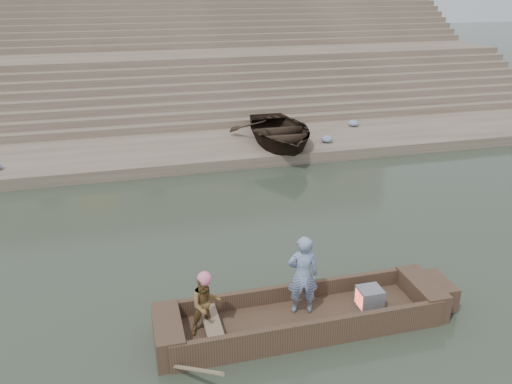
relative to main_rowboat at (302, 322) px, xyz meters
name	(u,v)px	position (x,y,z in m)	size (l,w,h in m)	color
ground	(291,253)	(0.70, 2.80, -0.11)	(120.00, 120.00, 0.00)	#2A3326
lower_landing	(225,148)	(0.70, 10.80, 0.09)	(32.00, 4.00, 0.40)	gray
mid_landing	(195,81)	(0.70, 18.30, 1.29)	(32.00, 3.00, 2.80)	gray
upper_landing	(177,41)	(0.70, 25.30, 2.49)	(32.00, 3.00, 5.20)	gray
ghat_steps	(190,68)	(0.70, 19.99, 1.69)	(32.00, 11.00, 5.20)	gray
main_rowboat	(302,322)	(0.00, 0.00, 0.00)	(5.00, 1.30, 0.22)	brown
rowboat_trim	(313,312)	(0.21, -0.01, 0.20)	(6.04, 2.63, 1.86)	brown
standing_man	(303,275)	(0.04, 0.19, 0.93)	(0.59, 0.39, 1.63)	navy
rowing_man	(206,304)	(-1.85, 0.04, 0.70)	(0.58, 0.45, 1.19)	#287929
television	(369,298)	(1.38, 0.00, 0.31)	(0.46, 0.42, 0.40)	slate
beached_rowboat	(279,131)	(2.67, 10.23, 0.77)	(3.30, 4.62, 0.96)	#2D2116
cloth_bundles	(241,141)	(1.25, 10.50, 0.42)	(14.10, 2.43, 0.26)	#3F5999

